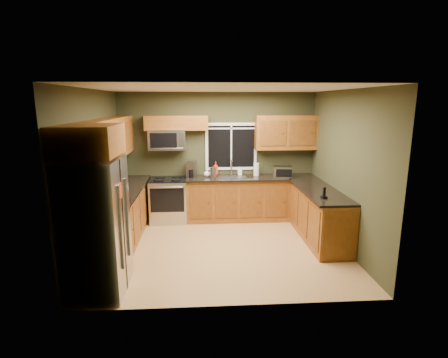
{
  "coord_description": "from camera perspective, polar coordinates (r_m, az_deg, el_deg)",
  "views": [
    {
      "loc": [
        -0.35,
        -5.71,
        2.49
      ],
      "look_at": [
        0.05,
        0.35,
        1.15
      ],
      "focal_mm": 28.0,
      "sensor_mm": 36.0,
      "label": 1
    }
  ],
  "objects": [
    {
      "name": "countertop_peninsula",
      "position": [
        6.79,
        14.57,
        -1.33
      ],
      "size": [
        0.65,
        2.5,
        0.04
      ],
      "primitive_type": "cube",
      "color": "black",
      "rests_on": "base_cabinets_peninsula"
    },
    {
      "name": "upper_cabinets_left",
      "position": [
        6.42,
        -18.17,
        6.19
      ],
      "size": [
        0.33,
        2.65,
        0.72
      ],
      "primitive_type": "cube",
      "color": "brown",
      "rests_on": "left_wall"
    },
    {
      "name": "toaster_oven",
      "position": [
        7.42,
        9.51,
        1.17
      ],
      "size": [
        0.42,
        0.34,
        0.24
      ],
      "color": "#B7B7BC",
      "rests_on": "countertop_back"
    },
    {
      "name": "soap_bottle_c",
      "position": [
        7.41,
        -2.82,
        1.01
      ],
      "size": [
        0.16,
        0.16,
        0.16
      ],
      "primitive_type": "imported",
      "rotation": [
        0.0,
        0.0,
        -0.29
      ],
      "color": "white",
      "rests_on": "countertop_back"
    },
    {
      "name": "right_wall",
      "position": [
        6.31,
        19.13,
        1.35
      ],
      "size": [
        0.0,
        3.6,
        3.6
      ],
      "primitive_type": "plane",
      "rotation": [
        1.57,
        0.0,
        -1.57
      ],
      "color": "#35371F",
      "rests_on": "ground"
    },
    {
      "name": "kettle",
      "position": [
        7.34,
        -1.8,
        1.13
      ],
      "size": [
        0.17,
        0.17,
        0.24
      ],
      "color": "#B7B7BC",
      "rests_on": "countertop_back"
    },
    {
      "name": "paper_towel_roll",
      "position": [
        7.54,
        5.3,
        1.59
      ],
      "size": [
        0.13,
        0.13,
        0.3
      ],
      "color": "white",
      "rests_on": "countertop_back"
    },
    {
      "name": "upper_cabinets_back_right",
      "position": [
        7.59,
        10.06,
        7.5
      ],
      "size": [
        1.3,
        0.33,
        0.72
      ],
      "primitive_type": "cube",
      "color": "brown",
      "rests_on": "back_wall"
    },
    {
      "name": "countertop_left",
      "position": [
        6.54,
        -16.26,
        -1.96
      ],
      "size": [
        0.65,
        2.65,
        0.04
      ],
      "primitive_type": "cube",
      "color": "black",
      "rests_on": "base_cabinets_left"
    },
    {
      "name": "upper_cabinet_over_fridge",
      "position": [
        4.65,
        -21.29,
        5.91
      ],
      "size": [
        0.72,
        0.9,
        0.38
      ],
      "primitive_type": "cube",
      "color": "brown",
      "rests_on": "left_wall"
    },
    {
      "name": "soap_bottle_b",
      "position": [
        7.6,
        2.57,
        1.34
      ],
      "size": [
        0.09,
        0.1,
        0.17
      ],
      "primitive_type": "imported",
      "rotation": [
        0.0,
        0.0,
        0.21
      ],
      "color": "white",
      "rests_on": "countertop_back"
    },
    {
      "name": "base_cabinets_left",
      "position": [
        6.67,
        -16.22,
        -5.87
      ],
      "size": [
        0.6,
        2.65,
        0.9
      ],
      "primitive_type": "cube",
      "color": "brown",
      "rests_on": "ground"
    },
    {
      "name": "refrigerator",
      "position": [
        4.89,
        -20.24,
        -7.34
      ],
      "size": [
        0.74,
        0.9,
        1.8
      ],
      "color": "#B7B7BC",
      "rests_on": "ground"
    },
    {
      "name": "cordless_phone",
      "position": [
        5.98,
        16.02,
        -2.53
      ],
      "size": [
        0.1,
        0.1,
        0.19
      ],
      "color": "black",
      "rests_on": "countertop_peninsula"
    },
    {
      "name": "microwave",
      "position": [
        7.39,
        -9.24,
        6.38
      ],
      "size": [
        0.76,
        0.41,
        0.42
      ],
      "color": "#B7B7BC",
      "rests_on": "back_wall"
    },
    {
      "name": "sink",
      "position": [
        7.39,
        1.36,
        0.44
      ],
      "size": [
        0.6,
        0.42,
        0.36
      ],
      "color": "slate",
      "rests_on": "countertop_back"
    },
    {
      "name": "base_cabinets_peninsula",
      "position": [
        6.92,
        14.57,
        -5.12
      ],
      "size": [
        0.6,
        2.52,
        0.9
      ],
      "color": "brown",
      "rests_on": "ground"
    },
    {
      "name": "countertop_back",
      "position": [
        7.39,
        2.26,
        0.18
      ],
      "size": [
        2.17,
        0.65,
        0.04
      ],
      "primitive_type": "cube",
      "color": "black",
      "rests_on": "base_cabinets_back"
    },
    {
      "name": "floor",
      "position": [
        6.24,
        -0.25,
        -11.08
      ],
      "size": [
        4.2,
        4.2,
        0.0
      ],
      "primitive_type": "plane",
      "color": "#B1854E",
      "rests_on": "ground"
    },
    {
      "name": "base_cabinets_back",
      "position": [
        7.53,
        2.21,
        -3.28
      ],
      "size": [
        2.17,
        0.6,
        0.9
      ],
      "primitive_type": "cube",
      "color": "brown",
      "rests_on": "ground"
    },
    {
      "name": "upper_cabinets_back_left",
      "position": [
        7.37,
        -7.75,
        9.07
      ],
      "size": [
        1.3,
        0.33,
        0.3
      ],
      "primitive_type": "cube",
      "color": "brown",
      "rests_on": "back_wall"
    },
    {
      "name": "ceiling",
      "position": [
        5.72,
        -0.28,
        14.55
      ],
      "size": [
        4.2,
        4.2,
        0.0
      ],
      "primitive_type": "plane",
      "rotation": [
        3.14,
        0.0,
        0.0
      ],
      "color": "white",
      "rests_on": "back_wall"
    },
    {
      "name": "left_wall",
      "position": [
        6.08,
        -20.43,
        0.84
      ],
      "size": [
        0.0,
        3.6,
        3.6
      ],
      "primitive_type": "plane",
      "rotation": [
        1.57,
        0.0,
        1.57
      ],
      "color": "#35371F",
      "rests_on": "ground"
    },
    {
      "name": "back_wall",
      "position": [
        7.6,
        -1.09,
        3.82
      ],
      "size": [
        4.2,
        0.0,
        4.2
      ],
      "primitive_type": "plane",
      "rotation": [
        1.57,
        0.0,
        0.0
      ],
      "color": "#35371F",
      "rests_on": "ground"
    },
    {
      "name": "front_wall",
      "position": [
        4.09,
        1.27,
        -3.77
      ],
      "size": [
        4.2,
        0.0,
        4.2
      ],
      "primitive_type": "plane",
      "rotation": [
        -1.57,
        0.0,
        0.0
      ],
      "color": "#35371F",
      "rests_on": "ground"
    },
    {
      "name": "coffee_maker",
      "position": [
        7.43,
        -5.36,
        1.53
      ],
      "size": [
        0.22,
        0.28,
        0.32
      ],
      "color": "slate",
      "rests_on": "countertop_back"
    },
    {
      "name": "window",
      "position": [
        7.58,
        1.19,
        5.34
      ],
      "size": [
        1.12,
        0.03,
        1.02
      ],
      "color": "white",
      "rests_on": "back_wall"
    },
    {
      "name": "soap_bottle_a",
      "position": [
        7.55,
        -1.37,
        1.73
      ],
      "size": [
        0.13,
        0.13,
        0.29
      ],
      "primitive_type": "imported",
      "rotation": [
        0.0,
        0.0,
        -0.18
      ],
      "color": "red",
      "rests_on": "countertop_back"
    },
    {
      "name": "range",
      "position": [
        7.49,
        -9.01,
        -3.36
      ],
      "size": [
        0.76,
        0.69,
        0.94
      ],
      "color": "#B7B7BC",
      "rests_on": "ground"
    }
  ]
}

